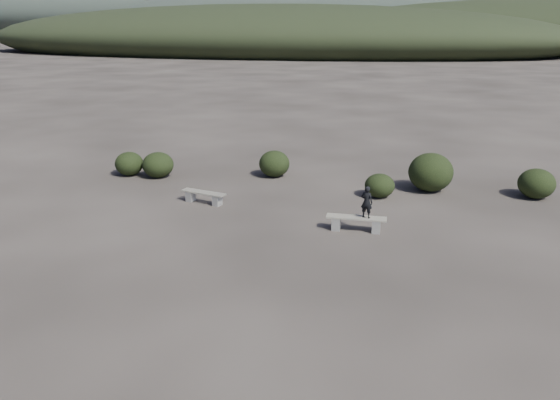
# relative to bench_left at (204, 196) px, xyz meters

# --- Properties ---
(ground) EXTENTS (1200.00, 1200.00, 0.00)m
(ground) POSITION_rel_bench_left_xyz_m (3.47, -5.79, -0.24)
(ground) COLOR #2A2521
(ground) RESTS_ON ground
(bench_left) EXTENTS (1.64, 0.67, 0.40)m
(bench_left) POSITION_rel_bench_left_xyz_m (0.00, 0.00, 0.00)
(bench_left) COLOR slate
(bench_left) RESTS_ON ground
(bench_right) EXTENTS (1.76, 0.43, 0.44)m
(bench_right) POSITION_rel_bench_left_xyz_m (5.28, -1.33, 0.02)
(bench_right) COLOR slate
(bench_right) RESTS_ON ground
(seated_person) EXTENTS (0.40, 0.31, 0.95)m
(seated_person) POSITION_rel_bench_left_xyz_m (5.55, -1.32, 0.67)
(seated_person) COLOR black
(seated_person) RESTS_ON bench_right
(shrub_a) EXTENTS (1.22, 1.22, 1.00)m
(shrub_a) POSITION_rel_bench_left_xyz_m (-2.92, 2.62, 0.25)
(shrub_a) COLOR black
(shrub_a) RESTS_ON ground
(shrub_b) EXTENTS (1.21, 1.21, 1.04)m
(shrub_b) POSITION_rel_bench_left_xyz_m (1.49, 3.80, 0.27)
(shrub_b) COLOR black
(shrub_b) RESTS_ON ground
(shrub_c) EXTENTS (1.04, 1.04, 0.83)m
(shrub_c) POSITION_rel_bench_left_xyz_m (5.72, 2.10, 0.17)
(shrub_c) COLOR black
(shrub_c) RESTS_ON ground
(shrub_d) EXTENTS (1.59, 1.59, 1.39)m
(shrub_d) POSITION_rel_bench_left_xyz_m (7.44, 3.29, 0.45)
(shrub_d) COLOR black
(shrub_d) RESTS_ON ground
(shrub_e) EXTENTS (1.24, 1.24, 1.04)m
(shrub_e) POSITION_rel_bench_left_xyz_m (11.00, 3.30, 0.27)
(shrub_e) COLOR black
(shrub_e) RESTS_ON ground
(shrub_f) EXTENTS (1.11, 1.11, 0.94)m
(shrub_f) POSITION_rel_bench_left_xyz_m (-4.16, 2.61, 0.23)
(shrub_f) COLOR black
(shrub_f) RESTS_ON ground
(mountain_ridges) EXTENTS (500.00, 400.00, 56.00)m
(mountain_ridges) POSITION_rel_bench_left_xyz_m (-4.01, 333.27, 10.59)
(mountain_ridges) COLOR black
(mountain_ridges) RESTS_ON ground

